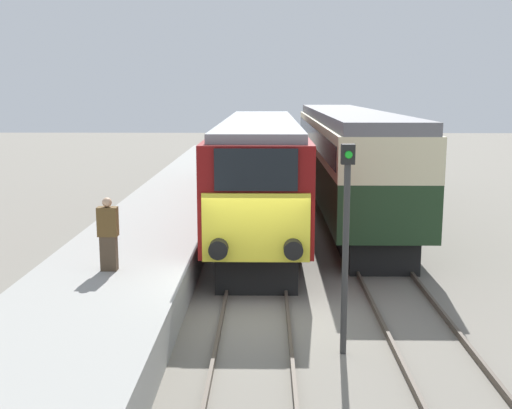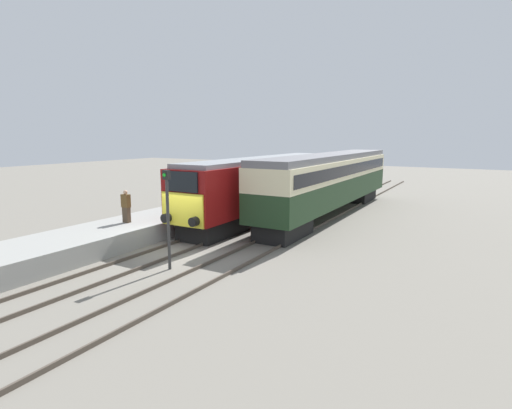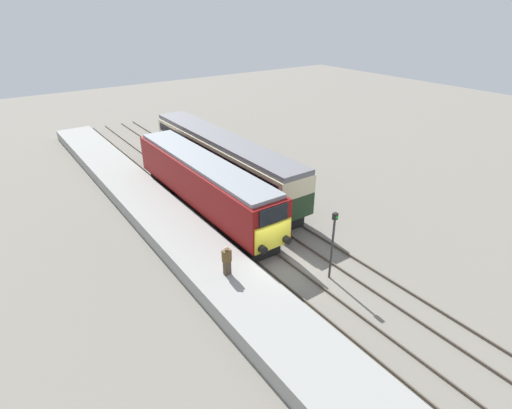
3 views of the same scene
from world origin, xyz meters
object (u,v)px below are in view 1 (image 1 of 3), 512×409
(passenger_carriage, at_px, (346,152))
(locomotive, at_px, (260,168))
(signal_post, at_px, (346,232))
(person_on_platform, at_px, (108,235))

(passenger_carriage, bearing_deg, locomotive, -137.77)
(locomotive, distance_m, signal_post, 10.99)
(signal_post, bearing_deg, passenger_carriage, 83.05)
(locomotive, bearing_deg, person_on_platform, -111.24)
(person_on_platform, xyz_separation_m, signal_post, (4.99, -2.39, 0.62))
(locomotive, bearing_deg, signal_post, -81.10)
(locomotive, distance_m, person_on_platform, 9.09)
(passenger_carriage, bearing_deg, person_on_platform, -120.08)
(passenger_carriage, xyz_separation_m, person_on_platform, (-6.69, -11.55, -0.75))
(passenger_carriage, distance_m, person_on_platform, 13.37)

